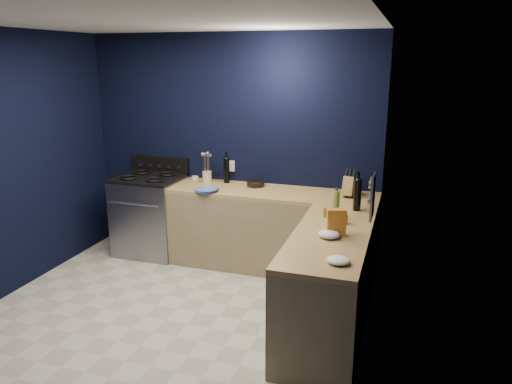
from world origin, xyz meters
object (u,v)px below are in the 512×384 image
at_px(knife_block, 350,187).
at_px(crouton_bag, 336,222).
at_px(gas_range, 151,216).
at_px(utensil_crock, 207,177).
at_px(plate_stack, 206,190).

relative_size(knife_block, crouton_bag, 0.89).
relative_size(gas_range, utensil_crock, 6.95).
distance_m(plate_stack, utensil_crock, 0.41).
height_order(utensil_crock, crouton_bag, crouton_bag).
xyz_separation_m(gas_range, knife_block, (2.36, 0.08, 0.54)).
bearing_deg(plate_stack, utensil_crock, 112.13).
height_order(gas_range, crouton_bag, crouton_bag).
bearing_deg(crouton_bag, knife_block, 73.83).
bearing_deg(utensil_crock, plate_stack, -67.87).
relative_size(utensil_crock, crouton_bag, 0.58).
xyz_separation_m(plate_stack, knife_block, (1.52, 0.30, 0.09)).
distance_m(gas_range, crouton_bag, 2.73).
bearing_deg(gas_range, crouton_bag, -25.65).
height_order(plate_stack, utensil_crock, utensil_crock).
bearing_deg(knife_block, gas_range, -169.10).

